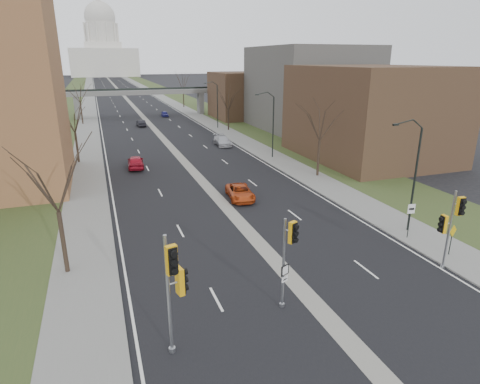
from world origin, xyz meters
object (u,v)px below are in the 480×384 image
car_left_near (136,162)px  speed_limit_sign (410,215)px  car_left_far (141,123)px  signal_pole_right (451,220)px  car_right_far (165,114)px  warning_sign (452,235)px  signal_pole_median (289,248)px  signal_pole_left (174,279)px  car_right_near (240,192)px  car_right_mid (222,141)px

car_left_near → speed_limit_sign: bearing=125.7°
car_left_near → car_left_far: 32.79m
signal_pole_right → car_left_far: size_ratio=1.34×
car_left_far → car_right_far: bearing=-122.1°
car_left_far → warning_sign: bearing=98.1°
warning_sign → car_left_near: bearing=103.4°
signal_pole_median → car_left_far: size_ratio=1.32×
speed_limit_sign → warning_sign: (0.73, -3.19, -0.41)m
signal_pole_left → car_left_far: bearing=71.0°
signal_pole_median → warning_sign: 13.47m
car_right_near → car_right_far: car_right_near is taller
signal_pole_left → warning_sign: (19.35, 3.22, -2.33)m
car_left_near → warning_sign: bearing=124.0°
car_right_mid → signal_pole_median: bearing=-100.0°
car_left_near → signal_pole_left: bearing=91.6°
speed_limit_sign → car_right_far: (-5.94, 73.11, -1.33)m
signal_pole_median → car_right_mid: (9.50, 42.26, -2.86)m
signal_pole_median → car_right_far: bearing=61.0°
signal_pole_left → warning_sign: 19.75m
car_right_near → car_right_mid: bearing=83.8°
signal_pole_left → signal_pole_right: 17.54m
signal_pole_median → speed_limit_sign: bearing=-2.5°
signal_pole_left → signal_pole_right: size_ratio=1.12×
signal_pole_left → car_right_mid: 46.50m
signal_pole_left → signal_pole_median: size_ratio=1.14×
signal_pole_median → car_left_near: bearing=73.7°
speed_limit_sign → warning_sign: speed_limit_sign is taller
speed_limit_sign → signal_pole_left: bearing=-151.2°
car_right_mid → car_right_far: size_ratio=1.42×
car_left_near → car_right_mid: size_ratio=0.91×
car_left_near → car_left_far: (4.28, 32.51, -0.15)m
warning_sign → car_left_far: (-13.50, 63.51, -0.89)m
speed_limit_sign → car_left_near: speed_limit_sign is taller
car_right_near → car_right_far: 60.42m
car_right_mid → car_right_near: bearing=-100.7°
signal_pole_left → signal_pole_right: bearing=-7.9°
speed_limit_sign → warning_sign: 3.29m
speed_limit_sign → car_right_far: bearing=104.4°
car_left_far → car_right_far: car_left_far is taller
signal_pole_right → car_right_far: bearing=98.2°
speed_limit_sign → signal_pole_right: bearing=-94.9°
signal_pole_median → car_left_near: signal_pole_median is taller
speed_limit_sign → car_left_near: size_ratio=0.57×
signal_pole_median → signal_pole_right: (11.27, 0.44, -0.16)m
signal_pole_right → signal_pole_left: bearing=-169.2°
speed_limit_sign → car_right_far: size_ratio=0.74×
signal_pole_right → car_right_near: 19.10m
signal_pole_median → car_right_near: size_ratio=1.08×
speed_limit_sign → warning_sign: bearing=-67.4°
signal_pole_left → car_right_mid: bearing=56.3°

